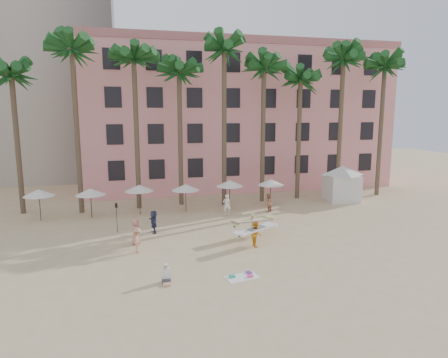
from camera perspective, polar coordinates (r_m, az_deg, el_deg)
name	(u,v)px	position (r m, az deg, el deg)	size (l,w,h in m)	color
ground	(233,262)	(24.36, 1.33, -11.77)	(120.00, 120.00, 0.00)	#D1B789
pink_hotel	(233,118)	(49.59, 1.36, 8.70)	(35.00, 14.00, 16.00)	pink
palm_row	(196,65)	(37.63, -4.00, 15.90)	(44.40, 5.40, 16.30)	brown
umbrella_row	(163,187)	(35.12, -8.74, -1.19)	(22.50, 2.70, 2.73)	#332B23
cabana	(342,180)	(41.52, 16.48, -0.16)	(4.99, 4.99, 3.50)	silver
beach_towel	(243,276)	(22.38, 2.67, -13.72)	(1.97, 1.37, 0.14)	white
carrier_yellow	(253,223)	(28.71, 4.13, -6.33)	(3.35, 1.93, 1.74)	tan
carrier_white	(256,233)	(26.89, 4.62, -7.65)	(3.06, 1.93, 1.67)	orange
beachgoers	(182,221)	(29.97, -6.05, -5.93)	(12.58, 8.79, 1.83)	white
paddle	(117,214)	(30.58, -15.09, -4.83)	(0.18, 0.04, 2.23)	black
seated_man	(166,276)	(21.76, -8.27, -13.62)	(0.44, 0.77, 1.00)	#3F3F4C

